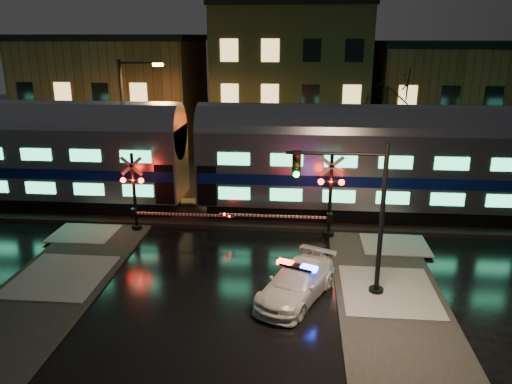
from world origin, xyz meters
TOP-DOWN VIEW (x-y plane):
  - ground at (0.00, 0.00)m, footprint 120.00×120.00m
  - ballast at (0.00, 5.00)m, footprint 90.00×4.20m
  - sidewalk_left at (-6.50, -6.00)m, footprint 4.00×20.00m
  - sidewalk_right at (6.50, -6.00)m, footprint 4.00×20.00m
  - building_left at (-13.00, 22.00)m, footprint 14.00×10.00m
  - building_mid at (2.00, 22.50)m, footprint 12.00×11.00m
  - building_right at (15.00, 22.00)m, footprint 12.00×10.00m
  - train at (-2.79, 5.00)m, footprint 51.00×3.12m
  - police_car at (3.00, -3.65)m, footprint 3.42×4.77m
  - crossing_signal_right at (4.12, 2.31)m, footprint 6.03×0.67m
  - crossing_signal_left at (-4.75, 2.30)m, footprint 5.66×0.65m
  - traffic_light at (5.09, -3.16)m, footprint 3.79×0.69m
  - streetlight at (-7.51, 9.00)m, footprint 2.71×0.28m

SIDE VIEW (x-z plane):
  - ground at x=0.00m, z-range 0.00..0.00m
  - sidewalk_left at x=-6.50m, z-range 0.00..0.12m
  - sidewalk_right at x=6.50m, z-range 0.00..0.12m
  - ballast at x=0.00m, z-range 0.00..0.24m
  - police_car at x=3.00m, z-range -0.07..1.37m
  - crossing_signal_left at x=-4.75m, z-range -0.35..3.66m
  - crossing_signal_right at x=4.12m, z-range -0.37..3.90m
  - traffic_light at x=5.09m, z-range 0.19..6.04m
  - train at x=-2.79m, z-range 0.42..6.35m
  - building_right at x=15.00m, z-range 0.00..8.50m
  - building_left at x=-13.00m, z-range 0.00..9.00m
  - streetlight at x=-7.51m, z-range 0.62..8.72m
  - building_mid at x=2.00m, z-range 0.00..11.50m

